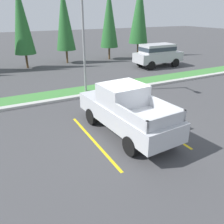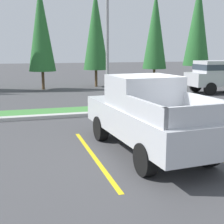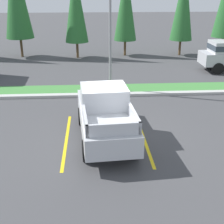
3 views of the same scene
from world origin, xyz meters
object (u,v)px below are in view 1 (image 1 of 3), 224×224
object	(u,v)px
suv_distant	(158,54)
cypress_tree_rightmost	(109,18)
pickup_truck_main	(126,110)
cypress_tree_right_inner	(64,18)
street_light	(84,28)
cypress_tree_far_right	(139,11)
cypress_tree_center	(21,19)

from	to	relation	value
suv_distant	cypress_tree_rightmost	distance (m)	6.74
pickup_truck_main	cypress_tree_right_inner	xyz separation A→B (m)	(2.43, 15.84, 3.23)
suv_distant	street_light	bearing A→B (deg)	-154.95
cypress_tree_rightmost	cypress_tree_far_right	world-z (taller)	cypress_tree_far_right
street_light	cypress_tree_rightmost	world-z (taller)	cypress_tree_rightmost
pickup_truck_main	cypress_tree_far_right	distance (m)	19.66
suv_distant	cypress_tree_far_right	size ratio (longest dim) A/B	0.56
pickup_truck_main	cypress_tree_center	size ratio (longest dim) A/B	0.74
pickup_truck_main	suv_distant	distance (m)	13.82
street_light	suv_distant	bearing A→B (deg)	25.05
cypress_tree_right_inner	pickup_truck_main	bearing A→B (deg)	-98.71
cypress_tree_rightmost	suv_distant	bearing A→B (deg)	-67.59
cypress_tree_center	suv_distant	bearing A→B (deg)	-24.76
suv_distant	cypress_tree_center	world-z (taller)	cypress_tree_center
street_light	cypress_tree_far_right	xyz separation A→B (m)	(10.43, 9.90, 0.88)
cypress_tree_rightmost	cypress_tree_far_right	distance (m)	3.89
suv_distant	cypress_tree_rightmost	size ratio (longest dim) A/B	0.63
suv_distant	cypress_tree_far_right	distance (m)	6.98
pickup_truck_main	street_light	size ratio (longest dim) A/B	0.78
street_light	cypress_tree_center	size ratio (longest dim) A/B	0.95
pickup_truck_main	cypress_tree_rightmost	distance (m)	17.50
pickup_truck_main	cypress_tree_far_right	world-z (taller)	cypress_tree_far_right
pickup_truck_main	cypress_tree_rightmost	xyz separation A→B (m)	(7.16, 15.64, 3.24)
suv_distant	street_light	distance (m)	10.18
suv_distant	cypress_tree_right_inner	size ratio (longest dim) A/B	0.63
cypress_tree_right_inner	cypress_tree_rightmost	distance (m)	4.74
cypress_tree_rightmost	street_light	bearing A→B (deg)	-124.14
cypress_tree_right_inner	cypress_tree_far_right	world-z (taller)	cypress_tree_far_right
cypress_tree_right_inner	cypress_tree_rightmost	size ratio (longest dim) A/B	1.00
pickup_truck_main	cypress_tree_right_inner	distance (m)	16.34
cypress_tree_center	cypress_tree_far_right	distance (m)	12.65
pickup_truck_main	cypress_tree_far_right	bearing A→B (deg)	55.21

